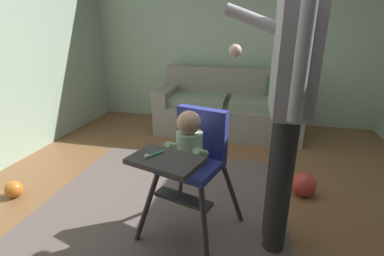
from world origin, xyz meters
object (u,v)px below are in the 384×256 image
object	(u,v)px
toy_ball_second	(304,184)
high_chair	(191,152)
couch	(229,108)
adult_standing	(288,102)
toy_ball	(14,189)

from	to	relation	value
toy_ball_second	high_chair	bearing A→B (deg)	-142.24
couch	adult_standing	xyz separation A→B (m)	(0.53, -2.13, 0.66)
high_chair	toy_ball	bearing A→B (deg)	-75.53
high_chair	toy_ball	size ratio (longest dim) A/B	6.30
adult_standing	toy_ball	distance (m)	2.35
high_chair	adult_standing	xyz separation A→B (m)	(0.57, 0.02, 0.37)
couch	toy_ball_second	xyz separation A→B (m)	(0.82, -1.49, -0.23)
high_chair	adult_standing	distance (m)	0.67
toy_ball_second	adult_standing	bearing A→B (deg)	-114.07
high_chair	toy_ball	xyz separation A→B (m)	(-1.59, 0.06, -0.55)
couch	high_chair	size ratio (longest dim) A/B	2.10
couch	toy_ball_second	world-z (taller)	couch
toy_ball_second	couch	bearing A→B (deg)	118.79
adult_standing	toy_ball_second	world-z (taller)	adult_standing
adult_standing	toy_ball_second	distance (m)	1.13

